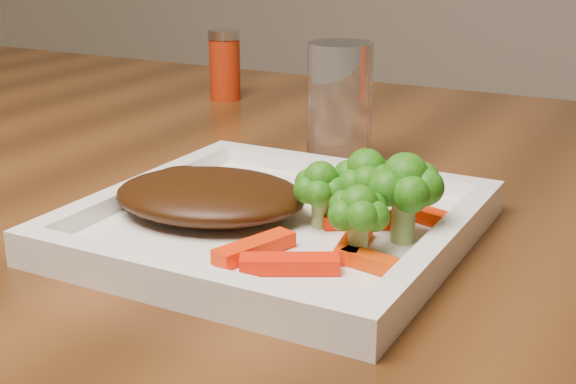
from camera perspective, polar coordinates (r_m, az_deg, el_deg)
The scene contains 15 objects.
plate at distance 0.60m, azimuth -0.85°, elevation -2.68°, with size 0.27×0.27×0.01m, color white.
steak at distance 0.61m, azimuth -5.55°, elevation -0.24°, with size 0.15×0.12×0.03m, color #381C08.
broccoli_0 at distance 0.58m, azimuth 5.55°, elevation 0.95°, with size 0.05×0.05×0.07m, color #277112, non-canonical shape.
broccoli_1 at distance 0.55m, azimuth 8.26°, elevation -0.37°, with size 0.06×0.06×0.06m, color #2B7513, non-canonical shape.
broccoli_2 at distance 0.52m, azimuth 5.04°, elevation -1.70°, with size 0.05×0.05×0.06m, color #285C0F, non-canonical shape.
broccoli_3 at distance 0.58m, azimuth 2.33°, elevation 0.44°, with size 0.05×0.05×0.06m, color #206911, non-canonical shape.
carrot_0 at distance 0.51m, azimuth 0.12°, elevation -5.13°, with size 0.06×0.02×0.01m, color red.
carrot_1 at distance 0.51m, azimuth 6.25°, elevation -5.03°, with size 0.05×0.01×0.01m, color #D23703.
carrot_2 at distance 0.53m, azimuth -2.40°, elevation -3.99°, with size 0.06×0.02×0.01m, color #EF2903.
carrot_3 at distance 0.60m, azimuth 10.14°, elevation -1.73°, with size 0.05×0.01×0.01m, color #F02B03.
carrot_4 at distance 0.63m, azimuth 4.01°, elevation -0.49°, with size 0.05×0.01×0.01m, color #E55903.
carrot_5 at distance 0.54m, azimuth 4.72°, elevation -3.63°, with size 0.06×0.02×0.01m, color #FF3904.
carrot_6 at distance 0.59m, azimuth 5.32°, elevation -2.02°, with size 0.06×0.02×0.01m, color red.
spice_shaker at distance 1.07m, azimuth -4.52°, elevation 8.99°, with size 0.04×0.04×0.09m, color #9F2308.
drinking_glass at distance 0.75m, azimuth 3.67°, elevation 6.02°, with size 0.06×0.06×0.12m, color white.
Camera 1 is at (0.73, -0.50, 0.97)m, focal length 50.00 mm.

